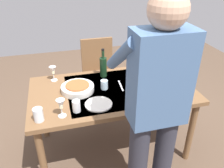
{
  "coord_description": "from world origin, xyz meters",
  "views": [
    {
      "loc": [
        0.48,
        1.79,
        1.82
      ],
      "look_at": [
        0.0,
        0.0,
        0.77
      ],
      "focal_mm": 36.84,
      "sensor_mm": 36.0,
      "label": 1
    }
  ],
  "objects_px": {
    "wine_glass_left": "(53,71)",
    "water_cup_near_left": "(76,106)",
    "dining_table": "(112,95)",
    "serving_bowl_pasta": "(78,88)",
    "water_cup_far_left": "(104,85)",
    "dinner_plate_near": "(99,104)",
    "water_cup_far_right": "(38,115)",
    "side_bowl_salad": "(160,82)",
    "chair_near": "(99,70)",
    "person_server": "(155,107)",
    "water_cup_near_right": "(161,95)",
    "wine_bottle": "(103,66)",
    "wine_glass_right": "(61,105)"
  },
  "relations": [
    {
      "from": "wine_glass_left",
      "to": "water_cup_near_left",
      "type": "xyz_separation_m",
      "value": [
        -0.15,
        0.58,
        -0.06
      ]
    },
    {
      "from": "dining_table",
      "to": "serving_bowl_pasta",
      "type": "height_order",
      "value": "serving_bowl_pasta"
    },
    {
      "from": "water_cup_far_left",
      "to": "dinner_plate_near",
      "type": "xyz_separation_m",
      "value": [
        0.11,
        0.25,
        -0.04
      ]
    },
    {
      "from": "wine_glass_left",
      "to": "water_cup_far_right",
      "type": "relative_size",
      "value": 1.4
    },
    {
      "from": "water_cup_near_left",
      "to": "side_bowl_salad",
      "type": "xyz_separation_m",
      "value": [
        -0.83,
        -0.23,
        -0.02
      ]
    },
    {
      "from": "serving_bowl_pasta",
      "to": "water_cup_far_right",
      "type": "bearing_deg",
      "value": 46.43
    },
    {
      "from": "dining_table",
      "to": "serving_bowl_pasta",
      "type": "distance_m",
      "value": 0.34
    },
    {
      "from": "chair_near",
      "to": "person_server",
      "type": "height_order",
      "value": "person_server"
    },
    {
      "from": "water_cup_near_right",
      "to": "water_cup_far_right",
      "type": "bearing_deg",
      "value": 2.34
    },
    {
      "from": "water_cup_near_left",
      "to": "water_cup_near_right",
      "type": "relative_size",
      "value": 1.13
    },
    {
      "from": "wine_bottle",
      "to": "wine_glass_right",
      "type": "bearing_deg",
      "value": 51.4
    },
    {
      "from": "chair_near",
      "to": "water_cup_far_right",
      "type": "relative_size",
      "value": 8.46
    },
    {
      "from": "dining_table",
      "to": "wine_bottle",
      "type": "xyz_separation_m",
      "value": [
        0.02,
        -0.27,
        0.19
      ]
    },
    {
      "from": "water_cup_near_left",
      "to": "water_cup_far_left",
      "type": "bearing_deg",
      "value": -135.54
    },
    {
      "from": "dining_table",
      "to": "water_cup_far_right",
      "type": "relative_size",
      "value": 14.06
    },
    {
      "from": "water_cup_near_right",
      "to": "side_bowl_salad",
      "type": "height_order",
      "value": "water_cup_near_right"
    },
    {
      "from": "wine_glass_left",
      "to": "wine_glass_right",
      "type": "relative_size",
      "value": 1.0
    },
    {
      "from": "water_cup_far_left",
      "to": "side_bowl_salad",
      "type": "height_order",
      "value": "water_cup_far_left"
    },
    {
      "from": "person_server",
      "to": "water_cup_far_left",
      "type": "distance_m",
      "value": 0.75
    },
    {
      "from": "water_cup_far_right",
      "to": "wine_bottle",
      "type": "bearing_deg",
      "value": -137.09
    },
    {
      "from": "water_cup_far_right",
      "to": "dinner_plate_near",
      "type": "xyz_separation_m",
      "value": [
        -0.48,
        -0.09,
        -0.05
      ]
    },
    {
      "from": "chair_near",
      "to": "water_cup_near_left",
      "type": "relative_size",
      "value": 9.26
    },
    {
      "from": "chair_near",
      "to": "water_cup_far_right",
      "type": "height_order",
      "value": "chair_near"
    },
    {
      "from": "wine_glass_right",
      "to": "water_cup_near_right",
      "type": "relative_size",
      "value": 1.74
    },
    {
      "from": "water_cup_far_right",
      "to": "side_bowl_salad",
      "type": "relative_size",
      "value": 0.6
    },
    {
      "from": "chair_near",
      "to": "wine_bottle",
      "type": "height_order",
      "value": "wine_bottle"
    },
    {
      "from": "water_cup_near_left",
      "to": "side_bowl_salad",
      "type": "height_order",
      "value": "water_cup_near_left"
    },
    {
      "from": "water_cup_far_right",
      "to": "dinner_plate_near",
      "type": "distance_m",
      "value": 0.49
    },
    {
      "from": "person_server",
      "to": "water_cup_near_left",
      "type": "relative_size",
      "value": 17.19
    },
    {
      "from": "water_cup_near_left",
      "to": "water_cup_near_right",
      "type": "distance_m",
      "value": 0.73
    },
    {
      "from": "person_server",
      "to": "water_cup_near_right",
      "type": "xyz_separation_m",
      "value": [
        -0.25,
        -0.41,
        -0.2
      ]
    },
    {
      "from": "dinner_plate_near",
      "to": "wine_glass_right",
      "type": "bearing_deg",
      "value": 14.25
    },
    {
      "from": "wine_bottle",
      "to": "water_cup_near_left",
      "type": "height_order",
      "value": "wine_bottle"
    },
    {
      "from": "wine_glass_left",
      "to": "side_bowl_salad",
      "type": "relative_size",
      "value": 0.84
    },
    {
      "from": "wine_bottle",
      "to": "wine_glass_left",
      "type": "relative_size",
      "value": 1.96
    },
    {
      "from": "wine_bottle",
      "to": "water_cup_near_right",
      "type": "xyz_separation_m",
      "value": [
        -0.38,
        0.55,
        -0.07
      ]
    },
    {
      "from": "dining_table",
      "to": "dinner_plate_near",
      "type": "xyz_separation_m",
      "value": [
        0.18,
        0.23,
        0.08
      ]
    },
    {
      "from": "wine_glass_right",
      "to": "water_cup_far_left",
      "type": "xyz_separation_m",
      "value": [
        -0.41,
        -0.32,
        -0.06
      ]
    },
    {
      "from": "wine_bottle",
      "to": "dinner_plate_near",
      "type": "relative_size",
      "value": 1.29
    },
    {
      "from": "water_cup_far_right",
      "to": "side_bowl_salad",
      "type": "xyz_separation_m",
      "value": [
        -1.12,
        -0.27,
        -0.02
      ]
    },
    {
      "from": "side_bowl_salad",
      "to": "wine_bottle",
      "type": "bearing_deg",
      "value": -33.2
    },
    {
      "from": "dining_table",
      "to": "person_server",
      "type": "distance_m",
      "value": 0.76
    },
    {
      "from": "person_server",
      "to": "serving_bowl_pasta",
      "type": "relative_size",
      "value": 5.63
    },
    {
      "from": "wine_glass_left",
      "to": "person_server",
      "type": "bearing_deg",
      "value": 122.17
    },
    {
      "from": "side_bowl_salad",
      "to": "dinner_plate_near",
      "type": "xyz_separation_m",
      "value": [
        0.64,
        0.19,
        -0.03
      ]
    },
    {
      "from": "serving_bowl_pasta",
      "to": "dinner_plate_near",
      "type": "distance_m",
      "value": 0.3
    },
    {
      "from": "chair_near",
      "to": "person_server",
      "type": "xyz_separation_m",
      "value": [
        -0.07,
        1.5,
        0.43
      ]
    },
    {
      "from": "person_server",
      "to": "dinner_plate_near",
      "type": "xyz_separation_m",
      "value": [
        0.28,
        -0.46,
        -0.23
      ]
    },
    {
      "from": "water_cup_far_left",
      "to": "side_bowl_salad",
      "type": "bearing_deg",
      "value": 173.46
    },
    {
      "from": "dinner_plate_near",
      "to": "water_cup_far_left",
      "type": "bearing_deg",
      "value": -113.38
    }
  ]
}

